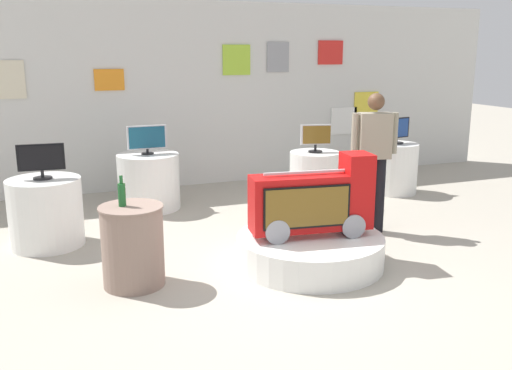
# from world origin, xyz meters

# --- Properties ---
(ground_plane) EXTENTS (30.00, 30.00, 0.00)m
(ground_plane) POSITION_xyz_m (0.00, 0.00, 0.00)
(ground_plane) COLOR #A8A091
(back_wall_display) EXTENTS (11.60, 0.13, 2.94)m
(back_wall_display) POSITION_xyz_m (0.00, 4.26, 1.47)
(back_wall_display) COLOR silver
(back_wall_display) RESTS_ON ground
(main_display_pedestal) EXTENTS (1.52, 1.52, 0.31)m
(main_display_pedestal) POSITION_xyz_m (0.34, 0.29, 0.16)
(main_display_pedestal) COLOR white
(main_display_pedestal) RESTS_ON ground
(novelty_firetruck_tv) EXTENTS (1.28, 0.52, 0.84)m
(novelty_firetruck_tv) POSITION_xyz_m (0.37, 0.28, 0.66)
(novelty_firetruck_tv) COLOR gray
(novelty_firetruck_tv) RESTS_ON main_display_pedestal
(display_pedestal_left_rear) EXTENTS (0.69, 0.69, 0.78)m
(display_pedestal_left_rear) POSITION_xyz_m (2.93, 2.57, 0.39)
(display_pedestal_left_rear) COLOR white
(display_pedestal_left_rear) RESTS_ON ground
(tv_on_left_rear) EXTENTS (0.46, 0.22, 0.40)m
(tv_on_left_rear) POSITION_xyz_m (2.93, 2.57, 0.99)
(tv_on_left_rear) COLOR black
(tv_on_left_rear) RESTS_ON display_pedestal_left_rear
(display_pedestal_center_rear) EXTENTS (0.71, 0.71, 0.78)m
(display_pedestal_center_rear) POSITION_xyz_m (1.42, 2.34, 0.39)
(display_pedestal_center_rear) COLOR white
(display_pedestal_center_rear) RESTS_ON ground
(tv_on_center_rear) EXTENTS (0.42, 0.20, 0.39)m
(tv_on_center_rear) POSITION_xyz_m (1.42, 2.34, 0.99)
(tv_on_center_rear) COLOR black
(tv_on_center_rear) RESTS_ON display_pedestal_center_rear
(display_pedestal_right_rear) EXTENTS (0.81, 0.81, 0.78)m
(display_pedestal_right_rear) POSITION_xyz_m (-2.19, 1.89, 0.39)
(display_pedestal_right_rear) COLOR white
(display_pedestal_right_rear) RESTS_ON ground
(tv_on_right_rear) EXTENTS (0.50, 0.21, 0.39)m
(tv_on_right_rear) POSITION_xyz_m (-2.19, 1.88, 1.00)
(tv_on_right_rear) COLOR black
(tv_on_right_rear) RESTS_ON display_pedestal_right_rear
(display_pedestal_far_right) EXTENTS (0.86, 0.86, 0.78)m
(display_pedestal_far_right) POSITION_xyz_m (-0.82, 3.02, 0.39)
(display_pedestal_far_right) COLOR white
(display_pedestal_far_right) RESTS_ON ground
(tv_on_far_right) EXTENTS (0.54, 0.17, 0.40)m
(tv_on_far_right) POSITION_xyz_m (-0.82, 3.02, 1.00)
(tv_on_far_right) COLOR black
(tv_on_far_right) RESTS_ON display_pedestal_far_right
(side_table_round) EXTENTS (0.60, 0.60, 0.78)m
(side_table_round) POSITION_xyz_m (-1.45, 0.41, 0.40)
(side_table_round) COLOR gray
(side_table_round) RESTS_ON ground
(bottle_on_side_table) EXTENTS (0.07, 0.07, 0.29)m
(bottle_on_side_table) POSITION_xyz_m (-1.52, 0.43, 0.89)
(bottle_on_side_table) COLOR #195926
(bottle_on_side_table) RESTS_ON side_table_round
(shopper_browsing_near_truck) EXTENTS (0.54, 0.29, 1.69)m
(shopper_browsing_near_truck) POSITION_xyz_m (1.52, 1.00, 1.00)
(shopper_browsing_near_truck) COLOR black
(shopper_browsing_near_truck) RESTS_ON ground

